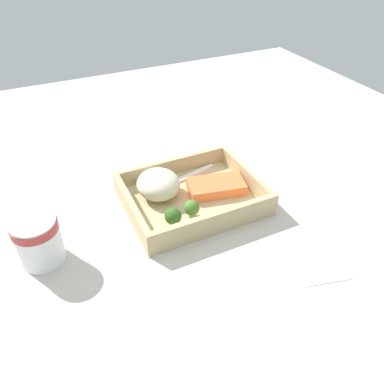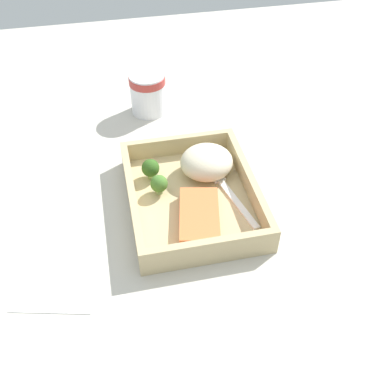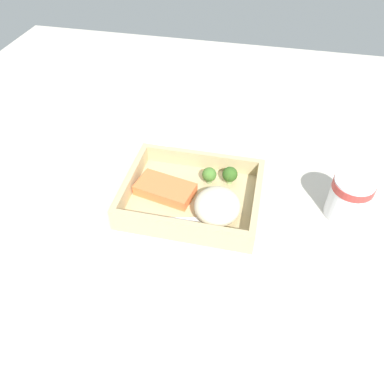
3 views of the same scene
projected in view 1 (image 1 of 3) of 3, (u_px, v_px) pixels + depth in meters
ground_plane at (192, 206)px, 77.98cm from camera, size 160.00×160.00×2.00cm
takeout_tray at (192, 200)px, 77.00cm from camera, size 26.80×21.24×1.20cm
tray_rim at (192, 191)px, 75.52cm from camera, size 26.80×21.24×3.66cm
salmon_fillet at (217, 187)px, 77.72cm from camera, size 12.64×8.50×2.25cm
mashed_potatoes at (158, 184)px, 75.82cm from camera, size 8.77×9.37×5.40cm
broccoli_floret_1 at (173, 217)px, 68.71cm from camera, size 3.17×3.17×3.88cm
broccoli_floret_2 at (192, 208)px, 70.81cm from camera, size 3.01×3.01×3.67cm
fork at (181, 180)px, 81.35cm from camera, size 15.76×5.23×0.44cm
paper_cup at (38, 239)px, 62.02cm from camera, size 7.59×7.59×8.80cm
receipt_slip at (313, 257)px, 65.25cm from camera, size 11.10×13.26×0.24cm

